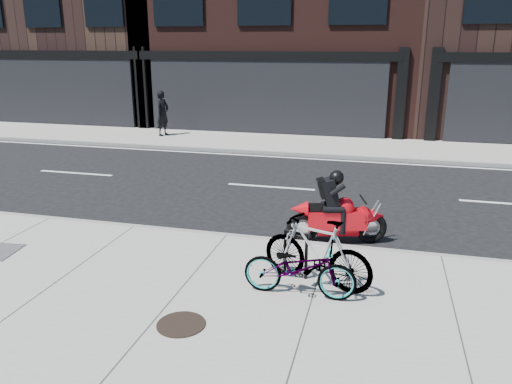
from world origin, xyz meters
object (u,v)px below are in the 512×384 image
(bike_rack, at_px, (296,250))
(bicycle_front, at_px, (300,268))
(motorcycle, at_px, (342,214))
(manhole_cover, at_px, (181,324))
(bicycle_rear, at_px, (317,251))
(pedestrian, at_px, (163,113))

(bike_rack, bearing_deg, bicycle_front, -74.92)
(bike_rack, bearing_deg, motorcycle, 73.46)
(bike_rack, xyz_separation_m, manhole_cover, (-1.22, -1.85, -0.44))
(bicycle_rear, bearing_deg, manhole_cover, -25.77)
(bicycle_front, bearing_deg, manhole_cover, 131.59)
(bicycle_front, relative_size, motorcycle, 0.87)
(pedestrian, bearing_deg, manhole_cover, -141.66)
(bicycle_front, height_order, bicycle_rear, bicycle_rear)
(bicycle_front, relative_size, pedestrian, 0.93)
(bike_rack, relative_size, motorcycle, 0.39)
(bike_rack, xyz_separation_m, bicycle_front, (0.17, -0.64, -0.00))
(bicycle_rear, height_order, manhole_cover, bicycle_rear)
(bike_rack, height_order, pedestrian, pedestrian)
(bicycle_rear, distance_m, motorcycle, 2.13)
(motorcycle, xyz_separation_m, pedestrian, (-8.00, 9.38, 0.44))
(pedestrian, bearing_deg, bicycle_rear, -132.83)
(bicycle_rear, xyz_separation_m, pedestrian, (-7.81, 11.50, 0.35))
(bike_rack, relative_size, pedestrian, 0.42)
(motorcycle, height_order, manhole_cover, motorcycle)
(bicycle_front, relative_size, bicycle_rear, 0.92)
(bike_rack, distance_m, bicycle_front, 0.66)
(bike_rack, xyz_separation_m, motorcycle, (0.56, 1.90, 0.02))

